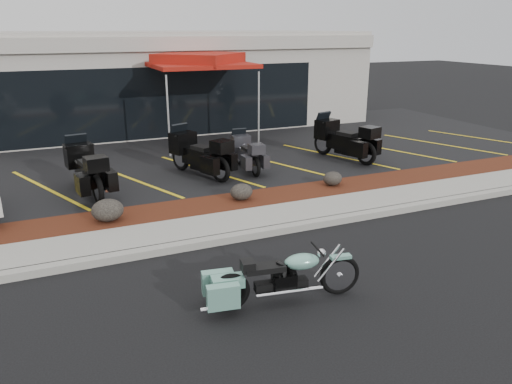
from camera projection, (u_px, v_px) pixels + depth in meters
name	position (u px, v px, depth m)	size (l,w,h in m)	color
ground	(298.00, 250.00, 9.82)	(90.00, 90.00, 0.00)	black
curb	(278.00, 230.00, 10.58)	(24.00, 0.25, 0.15)	gray
sidewalk	(264.00, 219.00, 11.19)	(24.00, 1.20, 0.15)	gray
mulch_bed	(244.00, 202.00, 12.24)	(24.00, 1.20, 0.16)	#35120C
upper_lot	(184.00, 154.00, 16.94)	(26.00, 9.60, 0.15)	black
dealership_building	(144.00, 79.00, 21.80)	(18.00, 8.16, 4.00)	#A69F96
boulder_left	(108.00, 210.00, 10.78)	(0.69, 0.58, 0.49)	black
boulder_mid	(241.00, 192.00, 12.12)	(0.56, 0.47, 0.40)	black
boulder_right	(333.00, 179.00, 13.24)	(0.52, 0.44, 0.37)	black
hero_cruiser	(340.00, 270.00, 8.04)	(2.56, 0.65, 0.90)	#6EAC99
touring_black_front	(78.00, 160.00, 13.10)	(2.39, 0.91, 1.39)	black
touring_black_mid	(180.00, 147.00, 14.50)	(2.39, 0.91, 1.39)	black
touring_grey	(239.00, 147.00, 15.15)	(1.94, 0.74, 1.13)	#29292D
touring_black_rear	(323.00, 133.00, 16.32)	(2.44, 0.93, 1.42)	black
traffic_cone	(179.00, 144.00, 17.03)	(0.36, 0.36, 0.47)	#CD6806
popup_canopy	(199.00, 61.00, 17.44)	(3.52, 3.52, 3.16)	silver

